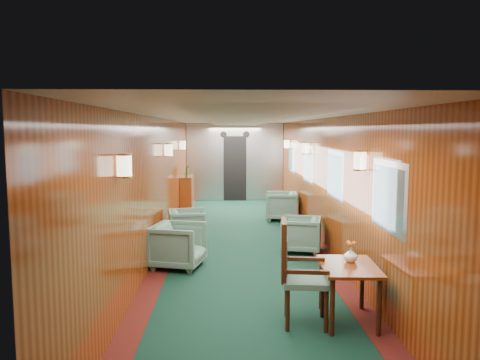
{
  "coord_description": "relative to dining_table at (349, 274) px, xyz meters",
  "views": [
    {
      "loc": [
        -0.32,
        -8.56,
        2.18
      ],
      "look_at": [
        0.0,
        1.08,
        1.15
      ],
      "focal_mm": 35.0,
      "sensor_mm": 36.0,
      "label": 1
    }
  ],
  "objects": [
    {
      "name": "credenza",
      "position": [
        -2.43,
        7.55,
        -0.08
      ],
      "size": [
        0.33,
        1.05,
        1.21
      ],
      "color": "maroon",
      "rests_on": "ground"
    },
    {
      "name": "bulkhead",
      "position": [
        -1.09,
        9.36,
        0.63
      ],
      "size": [
        2.98,
        0.17,
        2.39
      ],
      "color": "#B1B4B8",
      "rests_on": "ground"
    },
    {
      "name": "armchair_right_far",
      "position": [
        -0.03,
        6.1,
        -0.21
      ],
      "size": [
        0.84,
        0.82,
        0.69
      ],
      "primitive_type": "imported",
      "rotation": [
        0.0,
        0.0,
        -1.7
      ],
      "color": "#214D43",
      "rests_on": "ground"
    },
    {
      "name": "room",
      "position": [
        -1.09,
        3.45,
        1.08
      ],
      "size": [
        12.0,
        12.1,
        2.4
      ],
      "color": "#0D3021",
      "rests_on": "ground"
    },
    {
      "name": "flower_vase",
      "position": [
        0.05,
        0.13,
        0.19
      ],
      "size": [
        0.19,
        0.19,
        0.17
      ],
      "primitive_type": "imported",
      "rotation": [
        0.0,
        0.0,
        0.21
      ],
      "color": "white",
      "rests_on": "dining_table"
    },
    {
      "name": "dining_table",
      "position": [
        0.0,
        0.0,
        0.0
      ],
      "size": [
        0.67,
        0.92,
        0.66
      ],
      "rotation": [
        0.0,
        0.0,
        -0.06
      ],
      "color": "maroon",
      "rests_on": "ground"
    },
    {
      "name": "side_chair",
      "position": [
        -0.61,
        -0.04,
        0.09
      ],
      "size": [
        0.58,
        0.61,
        1.19
      ],
      "rotation": [
        0.0,
        0.0,
        -0.11
      ],
      "color": "#214D43",
      "rests_on": "ground"
    },
    {
      "name": "armchair_right_near",
      "position": [
        -0.04,
        3.1,
        -0.24
      ],
      "size": [
        0.83,
        0.82,
        0.63
      ],
      "primitive_type": "imported",
      "rotation": [
        0.0,
        0.0,
        -1.81
      ],
      "color": "#214D43",
      "rests_on": "ground"
    },
    {
      "name": "armchair_left_far",
      "position": [
        -2.13,
        3.87,
        -0.23
      ],
      "size": [
        0.81,
        0.79,
        0.65
      ],
      "primitive_type": "imported",
      "rotation": [
        0.0,
        0.0,
        1.72
      ],
      "color": "#214D43",
      "rests_on": "ground"
    },
    {
      "name": "wall_sconces",
      "position": [
        -1.09,
        4.02,
        1.23
      ],
      "size": [
        2.97,
        7.97,
        0.25
      ],
      "color": "#FFEEC6",
      "rests_on": "ground"
    },
    {
      "name": "windows_right",
      "position": [
        0.4,
        3.7,
        0.89
      ],
      "size": [
        0.02,
        8.6,
        0.8
      ],
      "color": "#A7A9AD",
      "rests_on": "ground"
    },
    {
      "name": "armchair_left_near",
      "position": [
        -2.14,
        2.19,
        -0.2
      ],
      "size": [
        0.94,
        0.92,
        0.71
      ],
      "primitive_type": "imported",
      "rotation": [
        0.0,
        0.0,
        1.33
      ],
      "color": "#214D43",
      "rests_on": "ground"
    }
  ]
}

